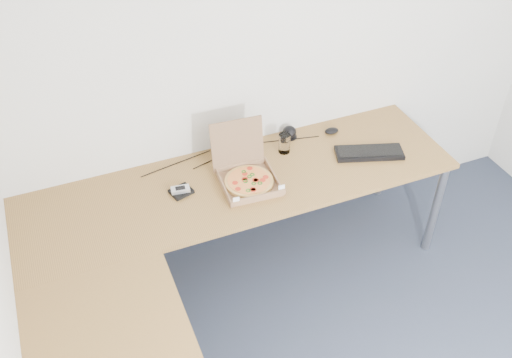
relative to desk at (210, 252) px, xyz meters
name	(u,v)px	position (x,y,z in m)	size (l,w,h in m)	color
room_shell	(504,267)	(0.82, -0.97, 0.55)	(3.50, 3.50, 2.50)	silver
desk	(210,252)	(0.00, 0.00, 0.00)	(2.50, 2.20, 0.73)	olive
pizza_box	(248,177)	(0.36, 0.39, 0.07)	(0.31, 0.36, 0.31)	#8D6646
drinking_glass	(284,143)	(0.67, 0.58, 0.09)	(0.07, 0.07, 0.12)	white
keyboard	(369,153)	(1.13, 0.36, 0.04)	(0.40, 0.14, 0.02)	black
mouse	(332,131)	(1.02, 0.64, 0.05)	(0.09, 0.06, 0.03)	black
wallet	(181,191)	(-0.01, 0.45, 0.04)	(0.11, 0.10, 0.02)	black
phone	(180,189)	(-0.02, 0.45, 0.06)	(0.10, 0.05, 0.02)	#B2B5BA
dome_speaker	(289,132)	(0.76, 0.71, 0.07)	(0.10, 0.10, 0.08)	black
cable_bundle	(228,153)	(0.35, 0.69, 0.03)	(0.54, 0.04, 0.01)	black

